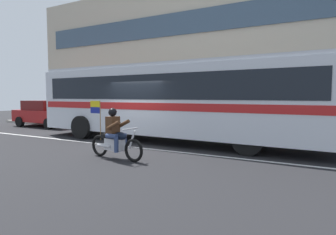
% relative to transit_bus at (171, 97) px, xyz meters
% --- Properties ---
extents(ground_plane, '(60.00, 60.00, 0.00)m').
position_rel_transit_bus_xyz_m(ground_plane, '(-0.89, -1.19, -1.88)').
color(ground_plane, black).
extents(sidewalk_curb, '(28.00, 3.80, 0.15)m').
position_rel_transit_bus_xyz_m(sidewalk_curb, '(-0.89, 3.91, -1.81)').
color(sidewalk_curb, '#A39E93').
rests_on(sidewalk_curb, ground_plane).
extents(lane_center_stripe, '(26.60, 0.14, 0.01)m').
position_rel_transit_bus_xyz_m(lane_center_stripe, '(-0.89, -1.79, -1.88)').
color(lane_center_stripe, silver).
rests_on(lane_center_stripe, ground_plane).
extents(office_building_facade, '(28.00, 0.89, 9.19)m').
position_rel_transit_bus_xyz_m(office_building_facade, '(-0.89, 6.19, 2.72)').
color(office_building_facade, '#B2A893').
rests_on(office_building_facade, ground_plane).
extents(transit_bus, '(12.79, 2.98, 3.22)m').
position_rel_transit_bus_xyz_m(transit_bus, '(0.00, 0.00, 0.00)').
color(transit_bus, silver).
rests_on(transit_bus, ground_plane).
extents(motorcycle_with_rider, '(2.19, 0.65, 1.78)m').
position_rel_transit_bus_xyz_m(motorcycle_with_rider, '(0.07, -3.68, -1.22)').
color(motorcycle_with_rider, black).
rests_on(motorcycle_with_rider, ground_plane).
extents(parked_sedan_curbside, '(4.36, 1.92, 1.64)m').
position_rel_transit_bus_xyz_m(parked_sedan_curbside, '(-9.77, 1.39, -1.03)').
color(parked_sedan_curbside, maroon).
rests_on(parked_sedan_curbside, ground_plane).
extents(fire_hydrant, '(0.22, 0.30, 0.75)m').
position_rel_transit_bus_xyz_m(fire_hydrant, '(4.67, 2.56, -1.37)').
color(fire_hydrant, red).
rests_on(fire_hydrant, sidewalk_curb).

